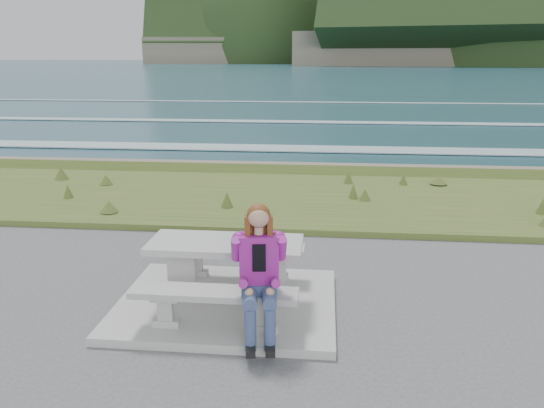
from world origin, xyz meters
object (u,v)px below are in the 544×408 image
Objects in this scene: picnic_table at (226,255)px; bench_seaward at (236,252)px; seated_woman at (259,291)px; bench_landward at (214,299)px.

bench_seaward is at bearing 90.00° from picnic_table.
picnic_table is 0.98m from seated_woman.
bench_landward is at bearing -90.00° from picnic_table.
picnic_table is 1.00× the size of bench_landward.
seated_woman reaches higher than bench_landward.
seated_woman is (0.50, -1.53, 0.17)m from bench_seaward.
picnic_table reaches higher than bench_landward.
bench_landward is (0.00, -0.70, -0.23)m from picnic_table.
picnic_table is 1.28× the size of seated_woman.
bench_seaward is 1.62m from seated_woman.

